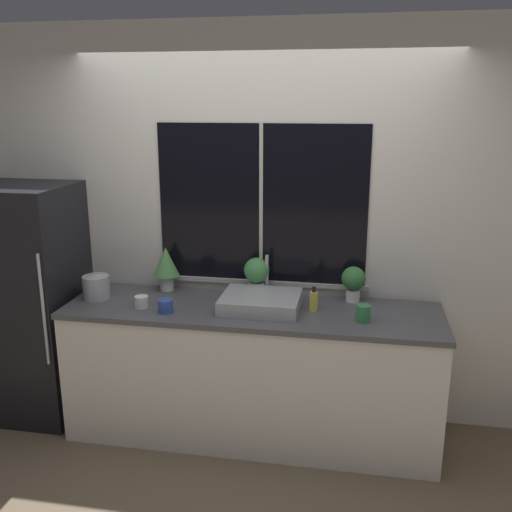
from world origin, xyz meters
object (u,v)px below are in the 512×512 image
at_px(mug_green, 363,313).
at_px(mug_white, 142,302).
at_px(potted_plant_center, 257,274).
at_px(soap_bottle, 314,301).
at_px(potted_plant_left, 166,264).
at_px(kettle, 96,286).
at_px(potted_plant_right, 353,281).
at_px(mug_blue, 165,306).
at_px(sink, 261,302).
at_px(refrigerator, 27,302).

distance_m(mug_green, mug_white, 1.40).
bearing_deg(potted_plant_center, soap_bottle, -28.76).
relative_size(potted_plant_left, kettle, 1.73).
distance_m(potted_plant_right, mug_blue, 1.23).
relative_size(sink, mug_blue, 5.26).
bearing_deg(potted_plant_center, mug_blue, -140.37).
distance_m(soap_bottle, kettle, 1.46).
bearing_deg(potted_plant_right, soap_bottle, -137.09).
bearing_deg(mug_blue, sink, 16.97).
xyz_separation_m(mug_green, mug_white, (-1.40, -0.01, -0.01)).
distance_m(refrigerator, potted_plant_left, 1.02).
distance_m(refrigerator, mug_green, 2.33).
bearing_deg(potted_plant_left, kettle, -148.81).
relative_size(sink, soap_bottle, 3.11).
height_order(potted_plant_center, mug_green, potted_plant_center).
height_order(sink, mug_blue, sink).
bearing_deg(soap_bottle, refrigerator, 179.65).
height_order(mug_green, mug_blue, mug_green).
distance_m(refrigerator, potted_plant_right, 2.27).
height_order(soap_bottle, mug_white, soap_bottle).
xyz_separation_m(refrigerator, kettle, (0.55, -0.04, 0.16)).
height_order(mug_white, kettle, kettle).
relative_size(refrigerator, mug_blue, 17.48).
height_order(refrigerator, mug_white, refrigerator).
xyz_separation_m(sink, mug_green, (0.65, -0.11, 0.01)).
xyz_separation_m(potted_plant_left, potted_plant_center, (0.64, -0.00, -0.04)).
relative_size(potted_plant_center, mug_blue, 2.82).
xyz_separation_m(potted_plant_left, mug_blue, (0.13, -0.42, -0.15)).
bearing_deg(mug_green, potted_plant_left, 165.43).
distance_m(mug_blue, kettle, 0.57).
bearing_deg(mug_green, kettle, 176.61).
height_order(potted_plant_left, kettle, potted_plant_left).
relative_size(potted_plant_center, mug_white, 2.99).
distance_m(mug_white, kettle, 0.39).
distance_m(soap_bottle, mug_green, 0.33).
distance_m(sink, potted_plant_right, 0.63).
distance_m(potted_plant_left, mug_white, 0.40).
xyz_separation_m(refrigerator, mug_blue, (1.10, -0.21, 0.12)).
height_order(potted_plant_center, mug_blue, potted_plant_center).
height_order(soap_bottle, mug_green, soap_bottle).
relative_size(potted_plant_center, potted_plant_right, 1.12).
xyz_separation_m(potted_plant_right, mug_white, (-1.34, -0.37, -0.10)).
relative_size(sink, potted_plant_left, 1.60).
xyz_separation_m(potted_plant_left, soap_bottle, (1.05, -0.22, -0.12)).
bearing_deg(soap_bottle, potted_plant_right, 42.91).
bearing_deg(soap_bottle, potted_plant_left, 167.96).
distance_m(sink, mug_blue, 0.61).
relative_size(potted_plant_right, kettle, 1.33).
bearing_deg(refrigerator, mug_white, -9.63).
bearing_deg(mug_blue, kettle, 162.51).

